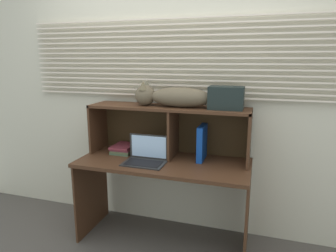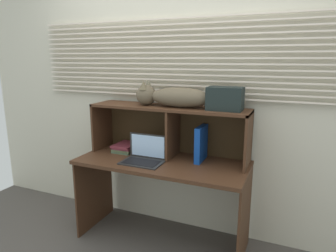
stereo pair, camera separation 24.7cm
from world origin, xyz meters
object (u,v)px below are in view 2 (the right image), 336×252
object	(u,v)px
cat	(173,97)
book_stack	(126,147)
laptop	(144,156)
binder_upright	(201,144)
storage_box	(225,99)

from	to	relation	value
cat	book_stack	distance (m)	0.67
cat	laptop	distance (m)	0.54
binder_upright	storage_box	xyz separation A→B (m)	(0.18, 0.00, 0.38)
cat	book_stack	bearing A→B (deg)	-179.38
laptop	book_stack	distance (m)	0.35
cat	book_stack	xyz separation A→B (m)	(-0.46, -0.00, -0.49)
binder_upright	storage_box	size ratio (longest dim) A/B	1.08
cat	binder_upright	world-z (taller)	cat
cat	book_stack	world-z (taller)	cat
binder_upright	book_stack	world-z (taller)	binder_upright
binder_upright	book_stack	size ratio (longest dim) A/B	1.16
binder_upright	storage_box	bearing A→B (deg)	0.00
cat	laptop	world-z (taller)	cat
laptop	binder_upright	size ratio (longest dim) A/B	1.15
storage_box	laptop	bearing A→B (deg)	-161.28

